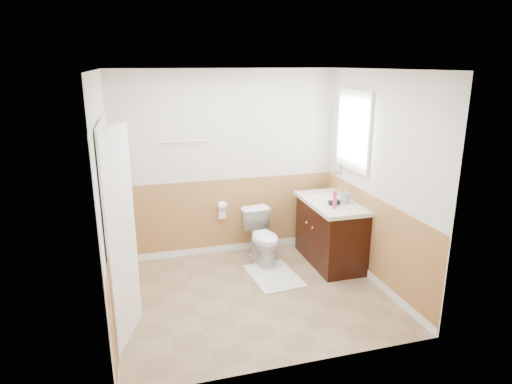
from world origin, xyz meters
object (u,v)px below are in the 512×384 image
object	(u,v)px
soap_dispenser	(345,196)
toilet	(263,237)
bath_mat	(274,276)
lotion_bottle	(335,200)
vanity_cabinet	(330,234)

from	to	relation	value
soap_dispenser	toilet	bearing A→B (deg)	158.97
bath_mat	lotion_bottle	distance (m)	1.22
vanity_cabinet	soap_dispenser	world-z (taller)	soap_dispenser
toilet	vanity_cabinet	bearing A→B (deg)	-21.05
toilet	lotion_bottle	xyz separation A→B (m)	(0.76, -0.52, 0.61)
vanity_cabinet	lotion_bottle	size ratio (longest dim) A/B	5.00
toilet	vanity_cabinet	size ratio (longest dim) A/B	0.63
toilet	bath_mat	distance (m)	0.57
toilet	bath_mat	world-z (taller)	toilet
toilet	soap_dispenser	xyz separation A→B (m)	(0.98, -0.38, 0.60)
vanity_cabinet	soap_dispenser	distance (m)	0.58
toilet	bath_mat	bearing A→B (deg)	-95.00
vanity_cabinet	lotion_bottle	world-z (taller)	lotion_bottle
toilet	bath_mat	xyz separation A→B (m)	(0.00, -0.46, -0.34)
bath_mat	soap_dispenser	xyz separation A→B (m)	(0.98, 0.09, 0.94)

